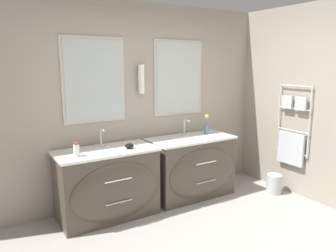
# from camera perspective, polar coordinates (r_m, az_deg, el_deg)

# --- Properties ---
(wall_back) EXTENTS (5.48, 0.16, 2.60)m
(wall_back) POSITION_cam_1_polar(r_m,az_deg,el_deg) (4.37, -5.48, 4.05)
(wall_back) COLOR #9E9384
(wall_back) RESTS_ON ground_plane
(wall_right) EXTENTS (0.13, 3.78, 2.60)m
(wall_right) POSITION_cam_1_polar(r_m,az_deg,el_deg) (4.85, 21.94, 3.74)
(wall_right) COLOR #9E9384
(wall_right) RESTS_ON ground_plane
(vanity_left) EXTENTS (1.18, 0.66, 0.83)m
(vanity_left) POSITION_cam_1_polar(r_m,az_deg,el_deg) (4.01, -10.36, -9.89)
(vanity_left) COLOR #4C4238
(vanity_left) RESTS_ON ground_plane
(vanity_right) EXTENTS (1.18, 0.66, 0.83)m
(vanity_right) POSITION_cam_1_polar(r_m,az_deg,el_deg) (4.57, 4.21, -7.12)
(vanity_right) COLOR #4C4238
(vanity_right) RESTS_ON ground_plane
(faucet_left) EXTENTS (0.17, 0.14, 0.23)m
(faucet_left) POSITION_cam_1_polar(r_m,az_deg,el_deg) (4.02, -11.56, -2.02)
(faucet_left) COLOR silver
(faucet_left) RESTS_ON vanity_left
(faucet_right) EXTENTS (0.17, 0.14, 0.23)m
(faucet_right) POSITION_cam_1_polar(r_m,az_deg,el_deg) (4.57, 2.99, -0.24)
(faucet_right) COLOR silver
(faucet_right) RESTS_ON vanity_right
(toiletry_bottle) EXTENTS (0.07, 0.07, 0.16)m
(toiletry_bottle) POSITION_cam_1_polar(r_m,az_deg,el_deg) (3.70, -15.68, -4.06)
(toiletry_bottle) COLOR silver
(toiletry_bottle) RESTS_ON vanity_left
(amenity_bowl) EXTENTS (0.11, 0.11, 0.06)m
(amenity_bowl) POSITION_cam_1_polar(r_m,az_deg,el_deg) (3.92, -6.74, -3.46)
(amenity_bowl) COLOR black
(amenity_bowl) RESTS_ON vanity_left
(flower_vase) EXTENTS (0.06, 0.06, 0.28)m
(flower_vase) POSITION_cam_1_polar(r_m,az_deg,el_deg) (4.70, 6.73, 0.00)
(flower_vase) COLOR teal
(flower_vase) RESTS_ON vanity_right
(waste_bin) EXTENTS (0.22, 0.22, 0.27)m
(waste_bin) POSITION_cam_1_polar(r_m,az_deg,el_deg) (4.98, 17.98, -9.48)
(waste_bin) COLOR #B7B7BC
(waste_bin) RESTS_ON ground_plane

